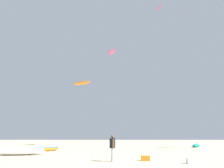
{
  "coord_description": "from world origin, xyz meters",
  "views": [
    {
      "loc": [
        0.24,
        -10.98,
        1.71
      ],
      "look_at": [
        0.0,
        14.51,
        6.82
      ],
      "focal_mm": 39.83,
      "sensor_mm": 36.0,
      "label": 1
    }
  ],
  "objects_px": {
    "kite_grounded_near": "(18,152)",
    "gear_bag": "(145,158)",
    "kite_grounded_far": "(46,149)",
    "kite_aloft_4": "(111,52)",
    "person_foreground": "(112,146)",
    "kite_grounded_mid": "(196,145)",
    "cooler_box": "(192,161)",
    "kite_aloft_1": "(82,83)",
    "kite_aloft_0": "(159,8)"
  },
  "relations": [
    {
      "from": "kite_grounded_far",
      "to": "gear_bag",
      "type": "distance_m",
      "value": 12.62
    },
    {
      "from": "cooler_box",
      "to": "gear_bag",
      "type": "distance_m",
      "value": 2.96
    },
    {
      "from": "kite_grounded_far",
      "to": "cooler_box",
      "type": "height_order",
      "value": "kite_grounded_far"
    },
    {
      "from": "cooler_box",
      "to": "kite_aloft_4",
      "type": "xyz_separation_m",
      "value": [
        -4.93,
        23.51,
        14.58
      ]
    },
    {
      "from": "gear_bag",
      "to": "kite_aloft_1",
      "type": "bearing_deg",
      "value": 108.54
    },
    {
      "from": "person_foreground",
      "to": "kite_aloft_0",
      "type": "height_order",
      "value": "kite_aloft_0"
    },
    {
      "from": "kite_grounded_near",
      "to": "kite_grounded_far",
      "type": "relative_size",
      "value": 1.41
    },
    {
      "from": "kite_aloft_1",
      "to": "kite_grounded_mid",
      "type": "bearing_deg",
      "value": -13.67
    },
    {
      "from": "kite_grounded_mid",
      "to": "kite_aloft_4",
      "type": "relative_size",
      "value": 1.28
    },
    {
      "from": "kite_grounded_far",
      "to": "gear_bag",
      "type": "height_order",
      "value": "kite_grounded_far"
    },
    {
      "from": "kite_grounded_far",
      "to": "kite_grounded_mid",
      "type": "bearing_deg",
      "value": 24.8
    },
    {
      "from": "kite_grounded_mid",
      "to": "kite_aloft_0",
      "type": "bearing_deg",
      "value": 106.99
    },
    {
      "from": "person_foreground",
      "to": "cooler_box",
      "type": "height_order",
      "value": "person_foreground"
    },
    {
      "from": "kite_grounded_mid",
      "to": "kite_aloft_1",
      "type": "distance_m",
      "value": 18.73
    },
    {
      "from": "kite_grounded_mid",
      "to": "kite_aloft_0",
      "type": "height_order",
      "value": "kite_aloft_0"
    },
    {
      "from": "person_foreground",
      "to": "kite_grounded_far",
      "type": "height_order",
      "value": "person_foreground"
    },
    {
      "from": "kite_grounded_mid",
      "to": "gear_bag",
      "type": "height_order",
      "value": "kite_grounded_mid"
    },
    {
      "from": "gear_bag",
      "to": "kite_aloft_0",
      "type": "height_order",
      "value": "kite_aloft_0"
    },
    {
      "from": "kite_grounded_near",
      "to": "kite_aloft_4",
      "type": "distance_m",
      "value": 24.01
    },
    {
      "from": "kite_grounded_near",
      "to": "cooler_box",
      "type": "xyz_separation_m",
      "value": [
        12.31,
        -5.84,
        -0.09
      ]
    },
    {
      "from": "kite_aloft_1",
      "to": "gear_bag",
      "type": "bearing_deg",
      "value": -71.46
    },
    {
      "from": "kite_grounded_far",
      "to": "kite_aloft_4",
      "type": "bearing_deg",
      "value": 63.63
    },
    {
      "from": "kite_grounded_mid",
      "to": "kite_aloft_4",
      "type": "height_order",
      "value": "kite_aloft_4"
    },
    {
      "from": "person_foreground",
      "to": "kite_grounded_mid",
      "type": "height_order",
      "value": "person_foreground"
    },
    {
      "from": "kite_aloft_4",
      "to": "gear_bag",
      "type": "bearing_deg",
      "value": -83.62
    },
    {
      "from": "kite_aloft_1",
      "to": "kite_grounded_near",
      "type": "bearing_deg",
      "value": -99.4
    },
    {
      "from": "cooler_box",
      "to": "kite_aloft_4",
      "type": "distance_m",
      "value": 28.1
    },
    {
      "from": "kite_grounded_near",
      "to": "kite_aloft_0",
      "type": "xyz_separation_m",
      "value": [
        16.07,
        21.33,
        24.21
      ]
    },
    {
      "from": "kite_aloft_1",
      "to": "kite_aloft_0",
      "type": "bearing_deg",
      "value": 18.83
    },
    {
      "from": "kite_grounded_mid",
      "to": "gear_bag",
      "type": "distance_m",
      "value": 19.29
    },
    {
      "from": "cooler_box",
      "to": "kite_grounded_far",
      "type": "bearing_deg",
      "value": 136.73
    },
    {
      "from": "gear_bag",
      "to": "kite_aloft_0",
      "type": "relative_size",
      "value": 0.22
    },
    {
      "from": "kite_grounded_near",
      "to": "cooler_box",
      "type": "bearing_deg",
      "value": -25.4
    },
    {
      "from": "cooler_box",
      "to": "kite_aloft_0",
      "type": "bearing_deg",
      "value": 82.13
    },
    {
      "from": "kite_grounded_near",
      "to": "kite_aloft_4",
      "type": "relative_size",
      "value": 1.63
    },
    {
      "from": "gear_bag",
      "to": "kite_aloft_0",
      "type": "distance_m",
      "value": 35.81
    },
    {
      "from": "kite_grounded_near",
      "to": "kite_grounded_far",
      "type": "distance_m",
      "value": 4.9
    },
    {
      "from": "person_foreground",
      "to": "kite_grounded_mid",
      "type": "xyz_separation_m",
      "value": [
        10.92,
        17.52,
        -0.76
      ]
    },
    {
      "from": "kite_grounded_near",
      "to": "kite_aloft_4",
      "type": "height_order",
      "value": "kite_aloft_4"
    },
    {
      "from": "person_foreground",
      "to": "kite_aloft_4",
      "type": "bearing_deg",
      "value": -102.57
    },
    {
      "from": "kite_grounded_far",
      "to": "kite_aloft_0",
      "type": "bearing_deg",
      "value": 47.66
    },
    {
      "from": "kite_grounded_far",
      "to": "cooler_box",
      "type": "bearing_deg",
      "value": -43.27
    },
    {
      "from": "kite_grounded_far",
      "to": "gear_bag",
      "type": "relative_size",
      "value": 5.7
    },
    {
      "from": "kite_aloft_0",
      "to": "kite_grounded_near",
      "type": "bearing_deg",
      "value": -126.99
    },
    {
      "from": "kite_grounded_near",
      "to": "kite_aloft_1",
      "type": "relative_size",
      "value": 1.33
    },
    {
      "from": "kite_grounded_near",
      "to": "gear_bag",
      "type": "height_order",
      "value": "kite_grounded_near"
    },
    {
      "from": "kite_grounded_far",
      "to": "kite_aloft_1",
      "type": "xyz_separation_m",
      "value": [
        1.77,
        12.0,
        9.22
      ]
    },
    {
      "from": "kite_aloft_4",
      "to": "cooler_box",
      "type": "bearing_deg",
      "value": -78.17
    },
    {
      "from": "gear_bag",
      "to": "kite_aloft_1",
      "type": "xyz_separation_m",
      "value": [
        -7.05,
        21.02,
        9.24
      ]
    },
    {
      "from": "person_foreground",
      "to": "kite_grounded_near",
      "type": "distance_m",
      "value": 8.99
    }
  ]
}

